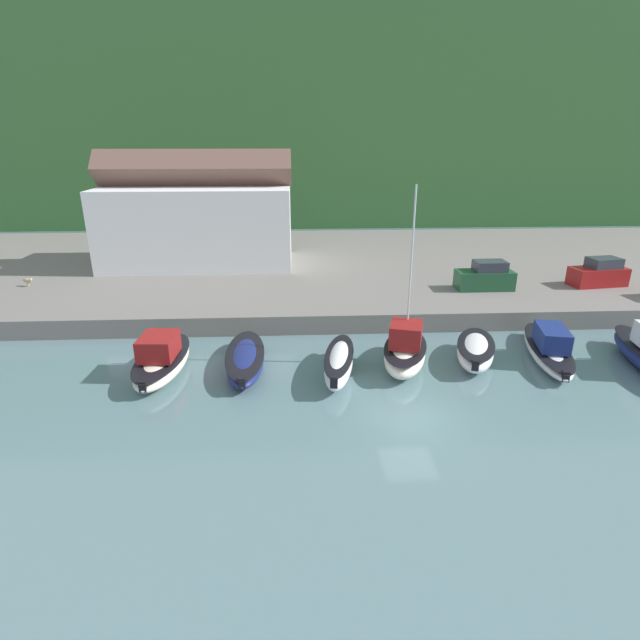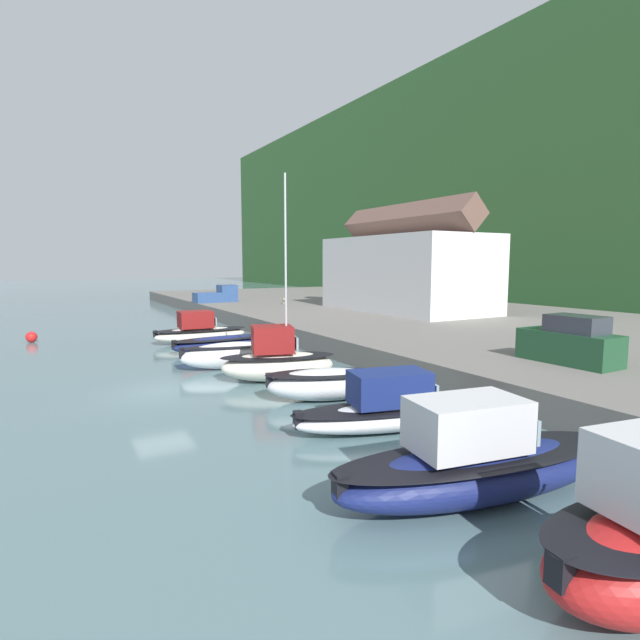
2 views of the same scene
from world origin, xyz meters
name	(u,v)px [view 2 (image 2 of 2)]	position (x,y,z in m)	size (l,w,h in m)	color
ground_plane	(162,391)	(0.00, 0.00, 0.00)	(320.00, 320.00, 0.00)	slate
quay_promenade	(536,336)	(0.00, 25.65, 0.65)	(115.05, 30.52, 1.29)	slate
harbor_clubhouse	(406,270)	(-13.66, 25.01, 5.07)	(16.53, 8.38, 9.85)	white
moored_boat_0	(199,331)	(-12.54, 5.32, 0.82)	(2.85, 6.79, 2.29)	white
moored_boat_1	(224,343)	(-8.07, 5.62, 0.56)	(2.40, 6.89, 1.05)	navy
moored_boat_2	(233,354)	(-2.96, 4.44, 0.77)	(2.51, 6.00, 1.46)	white
moored_boat_3	(277,360)	(0.80, 5.34, 1.01)	(3.83, 6.01, 9.93)	white
moored_boat_4	(327,383)	(4.95, 5.75, 0.71)	(3.73, 5.65, 1.34)	white
moored_boat_5	(397,409)	(9.32, 5.98, 0.72)	(3.74, 8.03, 2.05)	white
moored_boat_6	(476,463)	(14.38, 4.40, 0.92)	(3.53, 8.09, 2.54)	navy
parked_car_2	(570,343)	(9.07, 15.82, 2.21)	(4.21, 1.83, 2.16)	#1E4C2D
pickup_truck_1	(219,295)	(-32.10, 13.21, 2.11)	(2.18, 4.81, 1.90)	#2D4C84
dog_on_quay	(284,300)	(-25.72, 18.28, 1.75)	(0.87, 0.56, 0.68)	tan
mooring_buoy_0	(31,337)	(-18.74, -5.22, 0.39)	(0.77, 0.77, 0.77)	red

